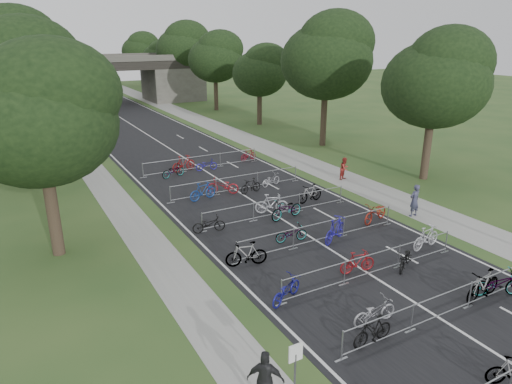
# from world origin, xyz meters

# --- Properties ---
(road) EXTENTS (11.00, 140.00, 0.01)m
(road) POSITION_xyz_m (0.00, 50.00, 0.01)
(road) COLOR black
(road) RESTS_ON ground
(sidewalk_right) EXTENTS (3.00, 140.00, 0.01)m
(sidewalk_right) POSITION_xyz_m (8.00, 50.00, 0.01)
(sidewalk_right) COLOR gray
(sidewalk_right) RESTS_ON ground
(sidewalk_left) EXTENTS (2.00, 140.00, 0.01)m
(sidewalk_left) POSITION_xyz_m (-7.50, 50.00, 0.01)
(sidewalk_left) COLOR gray
(sidewalk_left) RESTS_ON ground
(lane_markings) EXTENTS (0.12, 140.00, 0.00)m
(lane_markings) POSITION_xyz_m (0.00, 50.00, 0.00)
(lane_markings) COLOR silver
(lane_markings) RESTS_ON ground
(overpass_bridge) EXTENTS (31.00, 8.00, 7.05)m
(overpass_bridge) POSITION_xyz_m (0.00, 65.00, 3.53)
(overpass_bridge) COLOR #484741
(overpass_bridge) RESTS_ON ground
(park_sign) EXTENTS (0.45, 0.06, 1.83)m
(park_sign) POSITION_xyz_m (-6.80, 3.00, 1.27)
(park_sign) COLOR #4C4C51
(park_sign) RESTS_ON ground
(tree_left_0) EXTENTS (6.72, 6.72, 10.25)m
(tree_left_0) POSITION_xyz_m (-11.39, 15.93, 6.49)
(tree_left_0) COLOR #33261C
(tree_left_0) RESTS_ON ground
(tree_right_0) EXTENTS (7.17, 7.17, 10.93)m
(tree_right_0) POSITION_xyz_m (13.11, 15.93, 6.92)
(tree_right_0) COLOR #33261C
(tree_right_0) RESTS_ON ground
(tree_left_1) EXTENTS (7.56, 7.56, 11.53)m
(tree_left_1) POSITION_xyz_m (-11.39, 27.93, 7.30)
(tree_left_1) COLOR #33261C
(tree_left_1) RESTS_ON ground
(tree_right_1) EXTENTS (8.18, 8.18, 12.47)m
(tree_right_1) POSITION_xyz_m (13.11, 27.93, 7.90)
(tree_right_1) COLOR #33261C
(tree_right_1) RESTS_ON ground
(tree_left_2) EXTENTS (8.40, 8.40, 12.81)m
(tree_left_2) POSITION_xyz_m (-11.39, 39.93, 8.12)
(tree_left_2) COLOR #33261C
(tree_left_2) RESTS_ON ground
(tree_right_2) EXTENTS (6.16, 6.16, 9.39)m
(tree_right_2) POSITION_xyz_m (13.11, 39.93, 5.95)
(tree_right_2) COLOR #33261C
(tree_right_2) RESTS_ON ground
(tree_left_3) EXTENTS (6.72, 6.72, 10.25)m
(tree_left_3) POSITION_xyz_m (-11.39, 51.93, 6.49)
(tree_left_3) COLOR #33261C
(tree_left_3) RESTS_ON ground
(tree_right_3) EXTENTS (7.17, 7.17, 10.93)m
(tree_right_3) POSITION_xyz_m (13.11, 51.93, 6.92)
(tree_right_3) COLOR #33261C
(tree_right_3) RESTS_ON ground
(tree_left_4) EXTENTS (7.56, 7.56, 11.53)m
(tree_left_4) POSITION_xyz_m (-11.39, 63.93, 7.30)
(tree_left_4) COLOR #33261C
(tree_left_4) RESTS_ON ground
(tree_right_4) EXTENTS (8.18, 8.18, 12.47)m
(tree_right_4) POSITION_xyz_m (13.11, 63.93, 7.90)
(tree_right_4) COLOR #33261C
(tree_right_4) RESTS_ON ground
(tree_left_5) EXTENTS (8.40, 8.40, 12.81)m
(tree_left_5) POSITION_xyz_m (-11.39, 75.93, 8.12)
(tree_left_5) COLOR #33261C
(tree_left_5) RESTS_ON ground
(tree_right_5) EXTENTS (6.16, 6.16, 9.39)m
(tree_right_5) POSITION_xyz_m (13.11, 75.93, 5.95)
(tree_right_5) COLOR #33261C
(tree_right_5) RESTS_ON ground
(tree_left_6) EXTENTS (6.72, 6.72, 10.25)m
(tree_left_6) POSITION_xyz_m (-11.39, 87.93, 6.49)
(tree_left_6) COLOR #33261C
(tree_left_6) RESTS_ON ground
(tree_right_6) EXTENTS (7.17, 7.17, 10.93)m
(tree_right_6) POSITION_xyz_m (13.11, 87.93, 6.92)
(tree_right_6) COLOR #33261C
(tree_right_6) RESTS_ON ground
(barrier_row_1) EXTENTS (9.70, 0.08, 1.10)m
(barrier_row_1) POSITION_xyz_m (0.00, 3.60, 0.55)
(barrier_row_1) COLOR #9C9EA3
(barrier_row_1) RESTS_ON ground
(barrier_row_2) EXTENTS (9.70, 0.08, 1.10)m
(barrier_row_2) POSITION_xyz_m (0.00, 7.20, 0.55)
(barrier_row_2) COLOR #9C9EA3
(barrier_row_2) RESTS_ON ground
(barrier_row_3) EXTENTS (9.70, 0.08, 1.10)m
(barrier_row_3) POSITION_xyz_m (0.00, 11.00, 0.55)
(barrier_row_3) COLOR #9C9EA3
(barrier_row_3) RESTS_ON ground
(barrier_row_4) EXTENTS (9.70, 0.08, 1.10)m
(barrier_row_4) POSITION_xyz_m (0.00, 15.00, 0.55)
(barrier_row_4) COLOR #9C9EA3
(barrier_row_4) RESTS_ON ground
(barrier_row_5) EXTENTS (9.70, 0.08, 1.10)m
(barrier_row_5) POSITION_xyz_m (0.00, 20.00, 0.55)
(barrier_row_5) COLOR #9C9EA3
(barrier_row_5) RESTS_ON ground
(barrier_row_6) EXTENTS (9.70, 0.08, 1.10)m
(barrier_row_6) POSITION_xyz_m (0.00, 26.00, 0.55)
(barrier_row_6) COLOR #9C9EA3
(barrier_row_6) RESTS_ON ground
(bike_4) EXTENTS (1.70, 0.53, 1.02)m
(bike_4) POSITION_xyz_m (-3.19, 3.74, 0.51)
(bike_4) COLOR black
(bike_4) RESTS_ON ground
(bike_5) EXTENTS (1.87, 0.72, 0.97)m
(bike_5) POSITION_xyz_m (-2.34, 4.58, 0.48)
(bike_5) COLOR #97979E
(bike_5) RESTS_ON ground
(bike_6) EXTENTS (2.07, 0.70, 1.23)m
(bike_6) POSITION_xyz_m (2.47, 3.73, 0.61)
(bike_6) COLOR #9C9EA3
(bike_6) RESTS_ON ground
(bike_7) EXTENTS (2.19, 1.51, 1.09)m
(bike_7) POSITION_xyz_m (3.20, 3.60, 0.55)
(bike_7) COLOR #9C9EA3
(bike_7) RESTS_ON ground
(bike_8) EXTENTS (1.96, 1.36, 0.98)m
(bike_8) POSITION_xyz_m (-4.30, 7.34, 0.49)
(bike_8) COLOR navy
(bike_8) RESTS_ON ground
(bike_9) EXTENTS (1.75, 0.76, 1.02)m
(bike_9) POSITION_xyz_m (-0.40, 7.72, 0.51)
(bike_9) COLOR maroon
(bike_9) RESTS_ON ground
(bike_10) EXTENTS (1.87, 1.47, 0.95)m
(bike_10) POSITION_xyz_m (1.72, 6.98, 0.47)
(bike_10) COLOR black
(bike_10) RESTS_ON ground
(bike_11) EXTENTS (1.99, 0.78, 1.16)m
(bike_11) POSITION_xyz_m (4.09, 7.95, 0.58)
(bike_11) COLOR silver
(bike_11) RESTS_ON ground
(bike_12) EXTENTS (1.98, 1.03, 1.15)m
(bike_12) POSITION_xyz_m (-4.30, 10.63, 0.57)
(bike_12) COLOR #9C9EA3
(bike_12) RESTS_ON ground
(bike_13) EXTENTS (1.76, 0.86, 0.89)m
(bike_13) POSITION_xyz_m (-1.17, 11.75, 0.44)
(bike_13) COLOR #9C9EA3
(bike_13) RESTS_ON ground
(bike_14) EXTENTS (2.15, 1.44, 1.26)m
(bike_14) POSITION_xyz_m (0.77, 10.73, 0.63)
(bike_14) COLOR #221B95
(bike_14) RESTS_ON ground
(bike_15) EXTENTS (2.26, 1.33, 1.12)m
(bike_15) POSITION_xyz_m (4.30, 11.62, 0.56)
(bike_15) COLOR maroon
(bike_15) RESTS_ON ground
(bike_16) EXTENTS (1.83, 0.93, 0.91)m
(bike_16) POSITION_xyz_m (-4.30, 14.81, 0.46)
(bike_16) COLOR black
(bike_16) RESTS_ON ground
(bike_17) EXTENTS (2.02, 1.27, 1.18)m
(bike_17) POSITION_xyz_m (-0.05, 15.52, 0.59)
(bike_17) COLOR #B0B0B8
(bike_17) RESTS_ON ground
(bike_18) EXTENTS (2.25, 1.08, 1.13)m
(bike_18) POSITION_xyz_m (0.27, 14.41, 0.57)
(bike_18) COLOR #9C9EA3
(bike_18) RESTS_ON ground
(bike_19) EXTENTS (1.92, 0.75, 1.12)m
(bike_19) POSITION_xyz_m (2.99, 15.97, 0.56)
(bike_19) COLOR #9C9EA3
(bike_19) RESTS_ON ground
(bike_20) EXTENTS (1.97, 0.90, 1.14)m
(bike_20) POSITION_xyz_m (-2.64, 19.57, 0.57)
(bike_20) COLOR navy
(bike_20) RESTS_ON ground
(bike_21) EXTENTS (2.11, 1.71, 1.08)m
(bike_21) POSITION_xyz_m (-1.05, 20.02, 0.54)
(bike_21) COLOR maroon
(bike_21) RESTS_ON ground
(bike_22) EXTENTS (1.71, 0.76, 0.99)m
(bike_22) POSITION_xyz_m (0.59, 19.25, 0.50)
(bike_22) COLOR black
(bike_22) RESTS_ON ground
(bike_23) EXTENTS (1.76, 1.02, 0.87)m
(bike_23) POSITION_xyz_m (2.52, 19.89, 0.44)
(bike_23) COLOR #A4A3AB
(bike_23) RESTS_ON ground
(bike_24) EXTENTS (1.91, 1.03, 0.95)m
(bike_24) POSITION_xyz_m (-2.66, 25.04, 0.48)
(bike_24) COLOR #9C9EA3
(bike_24) RESTS_ON ground
(bike_25) EXTENTS (2.11, 1.08, 1.22)m
(bike_25) POSITION_xyz_m (-1.44, 26.14, 0.61)
(bike_25) COLOR maroon
(bike_25) RESTS_ON ground
(bike_26) EXTENTS (1.74, 0.76, 0.89)m
(bike_26) POSITION_xyz_m (0.16, 25.53, 0.44)
(bike_26) COLOR navy
(bike_26) RESTS_ON ground
(bike_27) EXTENTS (1.68, 0.83, 0.97)m
(bike_27) POSITION_xyz_m (4.30, 26.50, 0.49)
(bike_27) COLOR maroon
(bike_27) RESTS_ON ground
(pedestrian_a) EXTENTS (0.70, 0.47, 1.88)m
(pedestrian_a) POSITION_xyz_m (6.80, 11.23, 0.94)
(pedestrian_a) COLOR #353650
(pedestrian_a) RESTS_ON ground
(pedestrian_b) EXTENTS (0.94, 0.84, 1.60)m
(pedestrian_b) POSITION_xyz_m (7.87, 18.64, 0.80)
(pedestrian_b) COLOR maroon
(pedestrian_b) RESTS_ON ground
(pedestrian_c) EXTENTS (1.09, 0.99, 1.79)m
(pedestrian_c) POSITION_xyz_m (-7.67, 3.14, 0.89)
(pedestrian_c) COLOR #232325
(pedestrian_c) RESTS_ON ground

